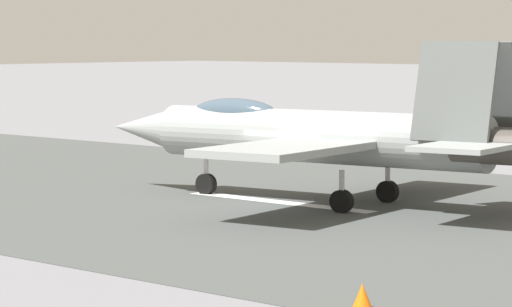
# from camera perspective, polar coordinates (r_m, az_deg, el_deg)

# --- Properties ---
(ground_plane) EXTENTS (400.00, 400.00, 0.00)m
(ground_plane) POSITION_cam_1_polar(r_m,az_deg,el_deg) (43.96, 1.18, -2.23)
(ground_plane) COLOR slate
(runway_strip) EXTENTS (240.00, 26.00, 0.02)m
(runway_strip) POSITION_cam_1_polar(r_m,az_deg,el_deg) (43.95, 1.19, -2.22)
(runway_strip) COLOR #454847
(runway_strip) RESTS_ON ground
(fighter_jet) EXTENTS (17.14, 13.91, 5.58)m
(fighter_jet) POSITION_cam_1_polar(r_m,az_deg,el_deg) (43.52, 2.91, 0.85)
(fighter_jet) COLOR #929898
(fighter_jet) RESTS_ON ground
(marker_cone_near) EXTENTS (0.44, 0.44, 0.55)m
(marker_cone_near) POSITION_cam_1_polar(r_m,az_deg,el_deg) (26.91, 4.78, -6.39)
(marker_cone_near) COLOR orange
(marker_cone_near) RESTS_ON ground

